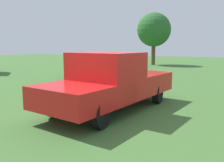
{
  "coord_description": "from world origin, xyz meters",
  "views": [
    {
      "loc": [
        6.08,
        3.07,
        1.97
      ],
      "look_at": [
        -0.53,
        -0.03,
        0.9
      ],
      "focal_mm": 38.28,
      "sensor_mm": 36.0,
      "label": 1
    }
  ],
  "objects": [
    {
      "name": "pickup_truck",
      "position": [
        -0.4,
        -0.06,
        0.92
      ],
      "size": [
        5.26,
        2.79,
        1.79
      ],
      "rotation": [
        0.0,
        0.0,
        2.96
      ],
      "color": "black",
      "rests_on": "ground_plane"
    },
    {
      "name": "tree_back_left",
      "position": [
        -18.67,
        -3.75,
        3.63
      ],
      "size": [
        3.5,
        3.5,
        5.41
      ],
      "color": "brown",
      "rests_on": "ground_plane"
    },
    {
      "name": "sedan_near",
      "position": [
        -5.91,
        -3.46,
        0.66
      ],
      "size": [
        3.48,
        4.92,
        1.45
      ],
      "rotation": [
        0.0,
        0.0,
        1.14
      ],
      "color": "black",
      "rests_on": "ground_plane"
    },
    {
      "name": "ground_plane",
      "position": [
        0.0,
        0.0,
        0.0
      ],
      "size": [
        80.0,
        80.0,
        0.0
      ],
      "primitive_type": "plane",
      "color": "#3D662D"
    }
  ]
}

